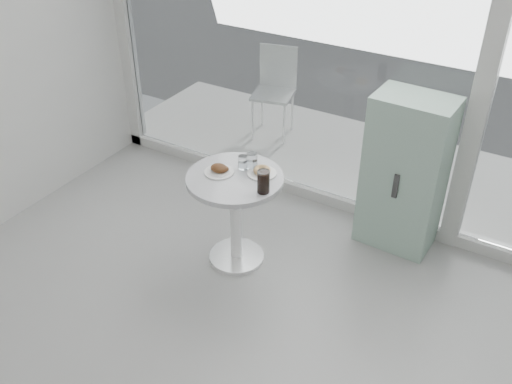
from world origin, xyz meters
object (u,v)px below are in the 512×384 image
Objects in this scene: plate_fritter at (220,170)px; water_tumbler_b at (252,162)px; water_tumbler_a at (243,163)px; patio_chair at (275,86)px; plate_donut at (262,172)px; main_table at (235,201)px; cola_glass at (263,182)px; mint_cabinet at (405,174)px.

water_tumbler_b reaches higher than plate_fritter.
plate_fritter is 1.69× the size of water_tumbler_b.
water_tumbler_a is 0.84× the size of water_tumbler_b.
patio_chair is 4.31× the size of plate_donut.
water_tumbler_a is (0.12, 0.14, 0.02)m from plate_fritter.
main_table is 0.42m from cola_glass.
patio_chair is at bearing 116.26° from plate_donut.
plate_fritter is at bearing -152.16° from plate_donut.
cola_glass is (-0.72, -0.95, 0.21)m from mint_cabinet.
water_tumbler_b is at bearing 31.86° from water_tumbler_a.
water_tumbler_a is at bearing 146.54° from cola_glass.
water_tumbler_a reaches higher than main_table.
water_tumbler_a is at bearing -81.49° from patio_chair.
plate_fritter is 0.18m from water_tumbler_a.
plate_fritter is (-0.12, -0.01, 0.25)m from main_table.
mint_cabinet is 5.91× the size of plate_donut.
cola_glass is (0.40, -0.05, 0.05)m from plate_fritter.
main_table is 3.49× the size of plate_fritter.
water_tumbler_b is at bearing -140.28° from mint_cabinet.
mint_cabinet reaches higher than cola_glass.
plate_fritter is 1.01× the size of plate_donut.
water_tumbler_a is 0.35m from cola_glass.
plate_fritter is 0.41m from cola_glass.
patio_chair reaches higher than main_table.
water_tumbler_b is at bearing 71.44° from main_table.
mint_cabinet is 1.27m from water_tumbler_a.
mint_cabinet is 1.37× the size of patio_chair.
plate_donut is (-0.85, -0.75, 0.15)m from mint_cabinet.
mint_cabinet is 1.14m from plate_donut.
plate_fritter reaches higher than main_table.
water_tumbler_b is at bearing -79.55° from patio_chair.
main_table is at bearing -108.56° from water_tumbler_b.
mint_cabinet is 1.44m from plate_fritter.
patio_chair is at bearing 107.78° from plate_fritter.
mint_cabinet is 1.21m from cola_glass.
patio_chair is at bearing 116.93° from cola_glass.
main_table is at bearing 166.32° from cola_glass.
patio_chair is at bearing 111.00° from main_table.
cola_glass is at bearing -57.16° from plate_donut.
water_tumbler_a is 0.65× the size of cola_glass.
main_table is 2.13m from patio_chair.
mint_cabinet reaches higher than water_tumbler_a.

